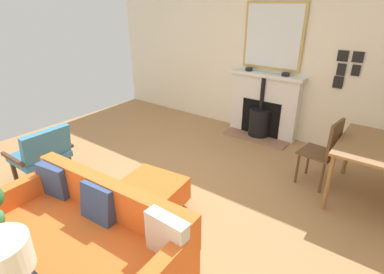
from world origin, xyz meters
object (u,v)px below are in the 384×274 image
fireplace (263,109)px  table_lamp_far_end (1,259)px  mantel_bowl_near (249,69)px  armchair_accent (42,152)px  ottoman (151,193)px  sofa (87,240)px  mantel_bowl_far (286,74)px  dining_table (379,153)px  dining_chair_near_fireplace (326,149)px

fireplace → table_lamp_far_end: 4.50m
mantel_bowl_near → armchair_accent: (3.14, -1.24, -0.69)m
ottoman → sofa: bearing=9.6°
mantel_bowl_far → armchair_accent: mantel_bowl_far is taller
mantel_bowl_near → fireplace: bearing=86.4°
sofa → armchair_accent: (-0.54, -1.68, 0.09)m
mantel_bowl_near → ottoman: bearing=5.9°
ottoman → mantel_bowl_far: bearing=172.5°
mantel_bowl_far → ottoman: size_ratio=0.17×
ottoman → armchair_accent: size_ratio=0.93×
ottoman → dining_table: dining_table is taller
sofa → dining_chair_near_fireplace: 2.88m
fireplace → armchair_accent: fireplace is taller
table_lamp_far_end → ottoman: bearing=-156.0°
fireplace → sofa: bearing=1.6°
mantel_bowl_near → sofa: size_ratio=0.07×
dining_table → dining_chair_near_fireplace: size_ratio=1.19×
mantel_bowl_near → ottoman: mantel_bowl_near is taller
mantel_bowl_near → table_lamp_far_end: table_lamp_far_end is taller
table_lamp_far_end → sofa: bearing=-141.7°
mantel_bowl_near → mantel_bowl_far: size_ratio=0.99×
fireplace → dining_table: size_ratio=1.18×
table_lamp_far_end → dining_chair_near_fireplace: 3.45m
mantel_bowl_far → dining_table: mantel_bowl_far is taller
mantel_bowl_far → table_lamp_far_end: bearing=4.9°
dining_table → mantel_bowl_far: bearing=-124.4°
dining_table → dining_chair_near_fireplace: dining_chair_near_fireplace is taller
ottoman → armchair_accent: (0.39, -1.52, 0.20)m
ottoman → mantel_bowl_near: bearing=-174.1°
mantel_bowl_far → fireplace: bearing=-86.1°
table_lamp_far_end → dining_chair_near_fireplace: bearing=169.4°
fireplace → dining_chair_near_fireplace: 1.69m
mantel_bowl_near → table_lamp_far_end: 4.54m
armchair_accent → dining_chair_near_fireplace: dining_chair_near_fireplace is taller
ottoman → table_lamp_far_end: table_lamp_far_end is taller
dining_table → mantel_bowl_near: bearing=-115.8°
dining_chair_near_fireplace → dining_table: bearing=91.1°
mantel_bowl_near → sofa: (3.68, 0.44, -0.78)m
fireplace → dining_table: (1.04, 1.87, 0.16)m
ottoman → dining_table: size_ratio=0.68×
mantel_bowl_near → ottoman: size_ratio=0.17×
mantel_bowl_far → dining_table: size_ratio=0.12×
sofa → armchair_accent: bearing=-107.8°
ottoman → table_lamp_far_end: (1.67, 0.74, 0.89)m
sofa → table_lamp_far_end: 1.22m
fireplace → mantel_bowl_near: bearing=-93.6°
table_lamp_far_end → mantel_bowl_far: bearing=-175.1°
ottoman → table_lamp_far_end: size_ratio=1.61×
mantel_bowl_far → sofa: (3.68, -0.21, -0.78)m
mantel_bowl_near → armchair_accent: size_ratio=0.16×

